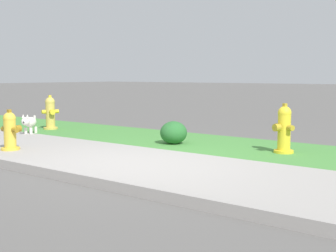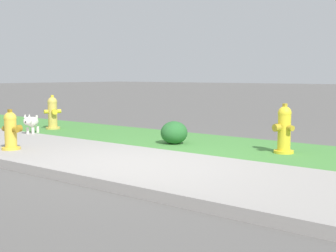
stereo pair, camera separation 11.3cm
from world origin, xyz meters
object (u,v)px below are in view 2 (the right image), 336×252
at_px(fire_hydrant_far_end, 284,129).
at_px(small_white_dog, 31,122).
at_px(fire_hydrant_near_corner, 53,113).
at_px(shrub_bush_mid_verge, 174,133).
at_px(fire_hydrant_mid_block, 11,131).

relative_size(fire_hydrant_far_end, small_white_dog, 1.64).
relative_size(fire_hydrant_near_corner, shrub_bush_mid_verge, 1.61).
distance_m(fire_hydrant_far_end, small_white_dog, 5.41).
bearing_deg(shrub_bush_mid_verge, fire_hydrant_mid_block, -127.12).
distance_m(fire_hydrant_mid_block, shrub_bush_mid_verge, 2.83).
height_order(small_white_dog, shrub_bush_mid_verge, small_white_dog).
relative_size(fire_hydrant_mid_block, small_white_dog, 1.40).
bearing_deg(fire_hydrant_far_end, shrub_bush_mid_verge, 32.33).
distance_m(fire_hydrant_mid_block, fire_hydrant_near_corner, 3.05).
height_order(fire_hydrant_mid_block, shrub_bush_mid_verge, fire_hydrant_mid_block).
xyz_separation_m(fire_hydrant_near_corner, small_white_dog, (0.35, -0.83, -0.13)).
bearing_deg(fire_hydrant_near_corner, shrub_bush_mid_verge, 110.40).
bearing_deg(fire_hydrant_mid_block, fire_hydrant_far_end, 32.26).
relative_size(fire_hydrant_mid_block, shrub_bush_mid_verge, 1.40).
bearing_deg(fire_hydrant_mid_block, small_white_dog, 134.13).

